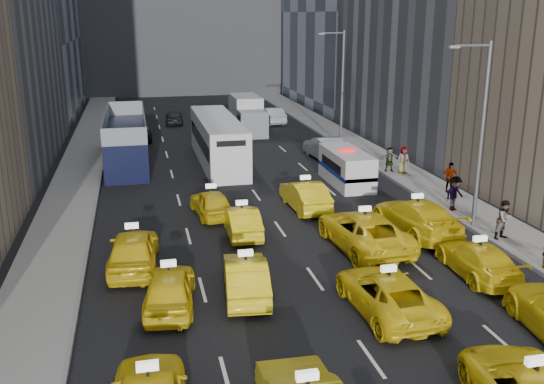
# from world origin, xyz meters

# --- Properties ---
(sidewalk_west) EXTENTS (3.00, 90.00, 0.15)m
(sidewalk_west) POSITION_xyz_m (-10.50, 25.00, 0.07)
(sidewalk_west) COLOR gray
(sidewalk_west) RESTS_ON ground
(sidewalk_east) EXTENTS (3.00, 90.00, 0.15)m
(sidewalk_east) POSITION_xyz_m (10.50, 25.00, 0.07)
(sidewalk_east) COLOR gray
(sidewalk_east) RESTS_ON ground
(curb_west) EXTENTS (0.15, 90.00, 0.18)m
(curb_west) POSITION_xyz_m (-9.05, 25.00, 0.09)
(curb_west) COLOR slate
(curb_west) RESTS_ON ground
(curb_east) EXTENTS (0.15, 90.00, 0.18)m
(curb_east) POSITION_xyz_m (9.05, 25.00, 0.09)
(curb_east) COLOR slate
(curb_east) RESTS_ON ground
(streetlight_near) EXTENTS (2.15, 0.22, 9.00)m
(streetlight_near) POSITION_xyz_m (9.18, 12.00, 4.92)
(streetlight_near) COLOR #595B60
(streetlight_near) RESTS_ON ground
(streetlight_far) EXTENTS (2.15, 0.22, 9.00)m
(streetlight_far) POSITION_xyz_m (9.18, 32.00, 4.92)
(streetlight_far) COLOR #595B60
(streetlight_far) RESTS_ON ground
(taxi_8) EXTENTS (2.27, 4.52, 1.48)m
(taxi_8) POSITION_xyz_m (-5.78, 6.80, 0.74)
(taxi_8) COLOR yellow
(taxi_8) RESTS_ON ground
(taxi_9) EXTENTS (2.02, 4.59, 1.47)m
(taxi_9) POSITION_xyz_m (-2.94, 7.20, 0.73)
(taxi_9) COLOR yellow
(taxi_9) RESTS_ON ground
(taxi_10) EXTENTS (2.61, 5.27, 1.44)m
(taxi_10) POSITION_xyz_m (1.67, 4.77, 0.72)
(taxi_10) COLOR yellow
(taxi_10) RESTS_ON ground
(taxi_11) EXTENTS (2.12, 4.78, 1.36)m
(taxi_11) POSITION_xyz_m (6.47, 6.88, 0.68)
(taxi_11) COLOR yellow
(taxi_11) RESTS_ON ground
(taxi_12) EXTENTS (2.33, 5.01, 1.66)m
(taxi_12) POSITION_xyz_m (-7.03, 10.64, 0.83)
(taxi_12) COLOR yellow
(taxi_12) RESTS_ON ground
(taxi_13) EXTENTS (1.59, 4.25, 1.38)m
(taxi_13) POSITION_xyz_m (-1.96, 13.64, 0.69)
(taxi_13) COLOR yellow
(taxi_13) RESTS_ON ground
(taxi_14) EXTENTS (3.11, 6.09, 1.65)m
(taxi_14) POSITION_xyz_m (3.09, 10.71, 0.82)
(taxi_14) COLOR yellow
(taxi_14) RESTS_ON ground
(taxi_15) EXTENTS (2.88, 5.96, 1.67)m
(taxi_15) POSITION_xyz_m (6.20, 11.94, 0.84)
(taxi_15) COLOR yellow
(taxi_15) RESTS_ON ground
(taxi_16) EXTENTS (2.13, 4.28, 1.40)m
(taxi_16) POSITION_xyz_m (-3.02, 16.77, 0.70)
(taxi_16) COLOR yellow
(taxi_16) RESTS_ON ground
(taxi_17) EXTENTS (1.82, 4.75, 1.54)m
(taxi_17) POSITION_xyz_m (2.07, 16.85, 0.77)
(taxi_17) COLOR yellow
(taxi_17) RESTS_ON ground
(nypd_van) EXTENTS (2.39, 5.38, 2.25)m
(nypd_van) POSITION_xyz_m (5.93, 21.11, 1.02)
(nypd_van) COLOR silver
(nypd_van) RESTS_ON ground
(double_decker) EXTENTS (3.29, 12.19, 3.51)m
(double_decker) POSITION_xyz_m (-7.35, 29.92, 1.74)
(double_decker) COLOR black
(double_decker) RESTS_ON ground
(city_bus) EXTENTS (4.08, 12.61, 3.20)m
(city_bus) POSITION_xyz_m (-1.05, 28.55, 1.59)
(city_bus) COLOR silver
(city_bus) RESTS_ON ground
(box_truck) EXTENTS (2.83, 7.06, 3.16)m
(box_truck) POSITION_xyz_m (3.13, 39.55, 1.55)
(box_truck) COLOR silver
(box_truck) RESTS_ON ground
(misc_car_0) EXTENTS (2.13, 5.20, 1.68)m
(misc_car_0) POSITION_xyz_m (6.72, 27.81, 0.84)
(misc_car_0) COLOR #96999D
(misc_car_0) RESTS_ON ground
(misc_car_1) EXTENTS (2.30, 4.87, 1.34)m
(misc_car_1) POSITION_xyz_m (-6.56, 38.14, 0.67)
(misc_car_1) COLOR black
(misc_car_1) RESTS_ON ground
(misc_car_2) EXTENTS (2.47, 5.48, 1.56)m
(misc_car_2) POSITION_xyz_m (2.97, 44.64, 0.78)
(misc_car_2) COLOR slate
(misc_car_2) RESTS_ON ground
(misc_car_3) EXTENTS (1.88, 4.18, 1.40)m
(misc_car_3) POSITION_xyz_m (-3.00, 45.24, 0.70)
(misc_car_3) COLOR black
(misc_car_3) RESTS_ON ground
(misc_car_4) EXTENTS (1.99, 4.78, 1.54)m
(misc_car_4) POSITION_xyz_m (6.25, 43.57, 0.77)
(misc_car_4) COLOR #A9ABB1
(misc_car_4) RESTS_ON ground
(pedestrian_1) EXTENTS (1.00, 0.73, 1.84)m
(pedestrian_1) POSITION_xyz_m (9.69, 10.04, 1.07)
(pedestrian_1) COLOR gray
(pedestrian_1) RESTS_ON sidewalk_east
(pedestrian_2) EXTENTS (1.30, 0.89, 1.86)m
(pedestrian_2) POSITION_xyz_m (9.58, 14.42, 1.08)
(pedestrian_2) COLOR gray
(pedestrian_2) RESTS_ON sidewalk_east
(pedestrian_3) EXTENTS (1.08, 0.55, 1.80)m
(pedestrian_3) POSITION_xyz_m (11.02, 17.60, 1.05)
(pedestrian_3) COLOR gray
(pedestrian_3) RESTS_ON sidewalk_east
(pedestrian_4) EXTENTS (0.89, 0.53, 1.76)m
(pedestrian_4) POSITION_xyz_m (10.31, 22.41, 1.03)
(pedestrian_4) COLOR gray
(pedestrian_4) RESTS_ON sidewalk_east
(pedestrian_5) EXTENTS (1.54, 0.74, 1.60)m
(pedestrian_5) POSITION_xyz_m (9.59, 22.99, 0.95)
(pedestrian_5) COLOR gray
(pedestrian_5) RESTS_ON sidewalk_east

